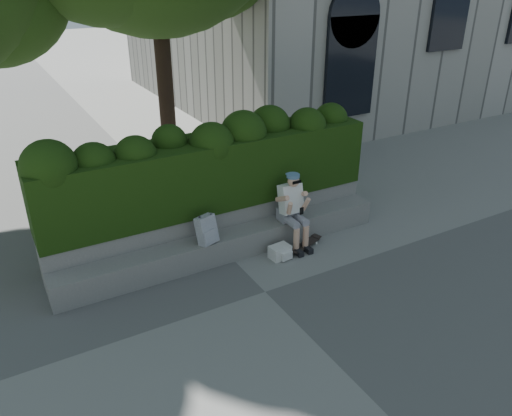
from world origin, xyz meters
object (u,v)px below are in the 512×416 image
backpack_plaid (207,230)px  person (292,207)px  backpack_ground (280,252)px  skateboard (305,245)px

backpack_plaid → person: bearing=-22.0°
backpack_ground → person: bearing=29.3°
person → backpack_ground: (-0.44, -0.30, -0.64)m
skateboard → backpack_plaid: (-1.78, 0.32, 0.63)m
backpack_plaid → backpack_ground: bearing=-37.0°
person → backpack_plaid: (-1.64, 0.08, -0.06)m
person → backpack_plaid: person is taller
person → backpack_plaid: size_ratio=2.87×
person → skateboard: bearing=-59.8°
person → backpack_ground: 0.83m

